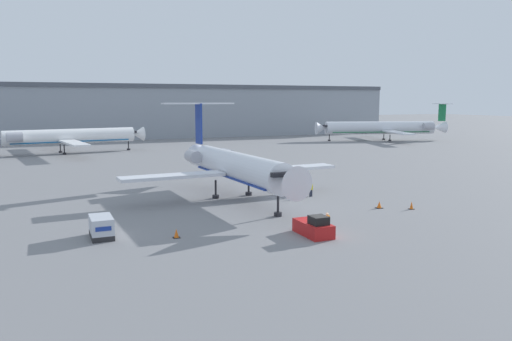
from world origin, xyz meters
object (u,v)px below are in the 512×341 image
airplane_main (235,166)px  traffic_cone_left (176,234)px  pushback_tug (313,227)px  worker_near_tug (327,222)px  worker_by_wing (311,189)px  traffic_cone_mid (412,205)px  airplane_parked_far_right (383,128)px  airplane_parked_far_left (66,137)px  luggage_cart (101,227)px  traffic_cone_right (379,205)px

airplane_main → traffic_cone_left: (-10.68, -14.18, -3.48)m
pushback_tug → worker_near_tug: size_ratio=2.25×
worker_by_wing → traffic_cone_left: bearing=-149.2°
traffic_cone_mid → airplane_parked_far_right: bearing=54.5°
airplane_main → pushback_tug: 18.24m
airplane_parked_far_left → pushback_tug: bearing=-78.4°
luggage_cart → traffic_cone_right: (28.61, 0.39, -0.55)m
pushback_tug → traffic_cone_left: bearing=161.0°
worker_near_tug → traffic_cone_left: worker_near_tug is taller
worker_by_wing → worker_near_tug: bearing=-114.5°
luggage_cart → pushback_tug: bearing=-20.7°
traffic_cone_mid → worker_near_tug: bearing=-160.1°
pushback_tug → airplane_parked_far_right: 107.09m
worker_near_tug → airplane_main: bearing=95.5°
worker_near_tug → traffic_cone_left: (-12.40, 3.65, -0.59)m
traffic_cone_left → traffic_cone_mid: (25.67, 1.16, 0.03)m
airplane_main → airplane_parked_far_right: bearing=42.4°
worker_near_tug → traffic_cone_right: bearing=32.2°
worker_near_tug → traffic_cone_mid: size_ratio=2.18×
traffic_cone_right → traffic_cone_mid: size_ratio=0.88×
worker_near_tug → worker_by_wing: 16.65m
worker_near_tug → airplane_parked_far_right: (67.87, 81.48, 2.72)m
traffic_cone_right → airplane_parked_far_right: bearing=52.5°
worker_near_tug → airplane_parked_far_right: bearing=50.2°
luggage_cart → traffic_cone_mid: 31.46m
airplane_main → airplane_parked_far_right: (69.59, 63.64, -0.17)m
traffic_cone_right → airplane_parked_far_right: (57.41, 74.90, 3.33)m
worker_near_tug → worker_by_wing: (6.91, 15.15, -0.07)m
pushback_tug → traffic_cone_right: 13.64m
traffic_cone_right → airplane_parked_far_left: bearing=111.2°
luggage_cart → airplane_parked_far_left: bearing=89.7°
worker_by_wing → airplane_parked_far_right: size_ratio=0.04×
luggage_cart → worker_near_tug: (18.14, -6.19, 0.06)m
airplane_main → traffic_cone_right: bearing=-42.7°
traffic_cone_left → traffic_cone_mid: traffic_cone_mid is taller
worker_by_wing → luggage_cart: bearing=-160.3°
traffic_cone_left → airplane_parked_far_left: 75.91m
worker_near_tug → traffic_cone_right: worker_near_tug is taller
luggage_cart → traffic_cone_left: bearing=-23.8°
traffic_cone_right → traffic_cone_mid: (2.82, -1.77, 0.05)m
airplane_main → airplane_parked_far_left: bearing=104.6°
airplane_main → traffic_cone_right: airplane_main is taller
airplane_main → worker_by_wing: airplane_main is taller
luggage_cart → worker_by_wing: bearing=19.7°
traffic_cone_left → airplane_parked_far_left: bearing=94.0°
airplane_parked_far_right → airplane_main: bearing=-137.6°
traffic_cone_mid → pushback_tug: bearing=-161.4°
luggage_cart → traffic_cone_mid: (31.42, -1.38, -0.50)m
luggage_cart → traffic_cone_mid: luggage_cart is taller
luggage_cart → traffic_cone_right: luggage_cart is taller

